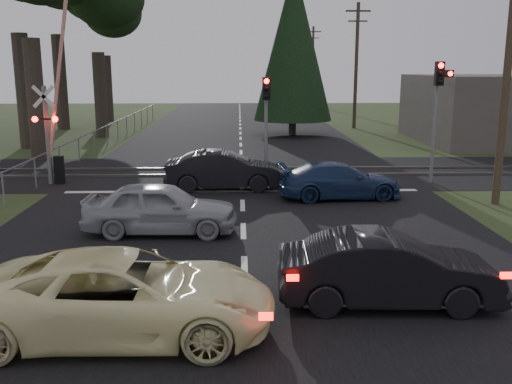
{
  "coord_description": "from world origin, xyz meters",
  "views": [
    {
      "loc": [
        -0.11,
        -12.37,
        4.52
      ],
      "look_at": [
        0.33,
        2.19,
        1.3
      ],
      "focal_mm": 40.0,
      "sensor_mm": 36.0,
      "label": 1
    }
  ],
  "objects_px": {
    "traffic_signal_center": "(266,110)",
    "dark_hatchback": "(388,270)",
    "dark_car_far": "(224,170)",
    "traffic_signal_right": "(438,99)",
    "silver_car": "(161,208)",
    "utility_pole_near": "(508,60)",
    "cream_coupe": "(124,295)",
    "utility_pole_far": "(313,65)",
    "crossing_signal": "(53,132)",
    "blue_sedan": "(340,181)",
    "utility_pole_mid": "(356,63)"
  },
  "relations": [
    {
      "from": "utility_pole_mid",
      "to": "silver_car",
      "type": "distance_m",
      "value": 29.45
    },
    {
      "from": "dark_hatchback",
      "to": "silver_car",
      "type": "xyz_separation_m",
      "value": [
        -5.01,
        5.0,
        0.02
      ]
    },
    {
      "from": "utility_pole_near",
      "to": "utility_pole_mid",
      "type": "height_order",
      "value": "same"
    },
    {
      "from": "crossing_signal",
      "to": "blue_sedan",
      "type": "distance_m",
      "value": 11.12
    },
    {
      "from": "utility_pole_near",
      "to": "silver_car",
      "type": "height_order",
      "value": "utility_pole_near"
    },
    {
      "from": "utility_pole_mid",
      "to": "dark_hatchback",
      "type": "relative_size",
      "value": 2.13
    },
    {
      "from": "utility_pole_far",
      "to": "utility_pole_near",
      "type": "bearing_deg",
      "value": -90.0
    },
    {
      "from": "traffic_signal_center",
      "to": "crossing_signal",
      "type": "bearing_deg",
      "value": -173.85
    },
    {
      "from": "traffic_signal_center",
      "to": "dark_hatchback",
      "type": "relative_size",
      "value": 0.97
    },
    {
      "from": "silver_car",
      "to": "dark_car_far",
      "type": "bearing_deg",
      "value": -13.63
    },
    {
      "from": "traffic_signal_right",
      "to": "cream_coupe",
      "type": "height_order",
      "value": "traffic_signal_right"
    },
    {
      "from": "traffic_signal_center",
      "to": "utility_pole_far",
      "type": "bearing_deg",
      "value": 80.4
    },
    {
      "from": "cream_coupe",
      "to": "dark_hatchback",
      "type": "relative_size",
      "value": 1.22
    },
    {
      "from": "dark_hatchback",
      "to": "utility_pole_near",
      "type": "bearing_deg",
      "value": -33.02
    },
    {
      "from": "utility_pole_near",
      "to": "utility_pole_mid",
      "type": "distance_m",
      "value": 24.0
    },
    {
      "from": "utility_pole_far",
      "to": "dark_hatchback",
      "type": "relative_size",
      "value": 2.13
    },
    {
      "from": "crossing_signal",
      "to": "dark_car_far",
      "type": "distance_m",
      "value": 6.85
    },
    {
      "from": "utility_pole_far",
      "to": "traffic_signal_right",
      "type": "bearing_deg",
      "value": -91.2
    },
    {
      "from": "crossing_signal",
      "to": "utility_pole_far",
      "type": "distance_m",
      "value": 47.96
    },
    {
      "from": "dark_hatchback",
      "to": "blue_sedan",
      "type": "xyz_separation_m",
      "value": [
        0.65,
        9.12,
        -0.07
      ]
    },
    {
      "from": "cream_coupe",
      "to": "dark_hatchback",
      "type": "height_order",
      "value": "cream_coupe"
    },
    {
      "from": "traffic_signal_center",
      "to": "cream_coupe",
      "type": "xyz_separation_m",
      "value": [
        -3.08,
        -13.91,
        -2.09
      ]
    },
    {
      "from": "dark_car_far",
      "to": "utility_pole_far",
      "type": "bearing_deg",
      "value": -11.78
    },
    {
      "from": "silver_car",
      "to": "dark_car_far",
      "type": "relative_size",
      "value": 0.96
    },
    {
      "from": "silver_car",
      "to": "traffic_signal_center",
      "type": "bearing_deg",
      "value": -20.71
    },
    {
      "from": "traffic_signal_center",
      "to": "cream_coupe",
      "type": "height_order",
      "value": "traffic_signal_center"
    },
    {
      "from": "dark_hatchback",
      "to": "silver_car",
      "type": "height_order",
      "value": "silver_car"
    },
    {
      "from": "dark_hatchback",
      "to": "dark_car_far",
      "type": "relative_size",
      "value": 0.96
    },
    {
      "from": "utility_pole_near",
      "to": "dark_hatchback",
      "type": "xyz_separation_m",
      "value": [
        -5.76,
        -8.12,
        -4.03
      ]
    },
    {
      "from": "crossing_signal",
      "to": "blue_sedan",
      "type": "bearing_deg",
      "value": -14.64
    },
    {
      "from": "crossing_signal",
      "to": "traffic_signal_center",
      "type": "height_order",
      "value": "crossing_signal"
    },
    {
      "from": "utility_pole_near",
      "to": "dark_car_far",
      "type": "bearing_deg",
      "value": 164.15
    },
    {
      "from": "dark_car_far",
      "to": "crossing_signal",
      "type": "bearing_deg",
      "value": 79.23
    },
    {
      "from": "traffic_signal_right",
      "to": "utility_pole_far",
      "type": "relative_size",
      "value": 0.52
    },
    {
      "from": "crossing_signal",
      "to": "utility_pole_near",
      "type": "xyz_separation_m",
      "value": [
        15.77,
        -3.79,
        2.67
      ]
    },
    {
      "from": "utility_pole_mid",
      "to": "cream_coupe",
      "type": "relative_size",
      "value": 1.75
    },
    {
      "from": "utility_pole_mid",
      "to": "traffic_signal_right",
      "type": "bearing_deg",
      "value": -92.66
    },
    {
      "from": "blue_sedan",
      "to": "dark_car_far",
      "type": "relative_size",
      "value": 0.98
    },
    {
      "from": "traffic_signal_right",
      "to": "silver_car",
      "type": "xyz_separation_m",
      "value": [
        -9.82,
        -6.59,
        -2.6
      ]
    },
    {
      "from": "dark_hatchback",
      "to": "silver_car",
      "type": "distance_m",
      "value": 7.08
    },
    {
      "from": "traffic_signal_right",
      "to": "silver_car",
      "type": "distance_m",
      "value": 12.11
    },
    {
      "from": "traffic_signal_right",
      "to": "blue_sedan",
      "type": "height_order",
      "value": "traffic_signal_right"
    },
    {
      "from": "traffic_signal_right",
      "to": "utility_pole_mid",
      "type": "relative_size",
      "value": 0.52
    },
    {
      "from": "blue_sedan",
      "to": "cream_coupe",
      "type": "bearing_deg",
      "value": 146.65
    },
    {
      "from": "crossing_signal",
      "to": "utility_pole_near",
      "type": "height_order",
      "value": "utility_pole_near"
    },
    {
      "from": "crossing_signal",
      "to": "dark_car_far",
      "type": "xyz_separation_m",
      "value": [
        6.61,
        -1.18,
        -1.34
      ]
    },
    {
      "from": "traffic_signal_right",
      "to": "utility_pole_near",
      "type": "distance_m",
      "value": 3.87
    },
    {
      "from": "traffic_signal_right",
      "to": "dark_car_far",
      "type": "height_order",
      "value": "traffic_signal_right"
    },
    {
      "from": "utility_pole_far",
      "to": "dark_car_far",
      "type": "distance_m",
      "value": 47.46
    },
    {
      "from": "utility_pole_near",
      "to": "utility_pole_mid",
      "type": "relative_size",
      "value": 1.0
    }
  ]
}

